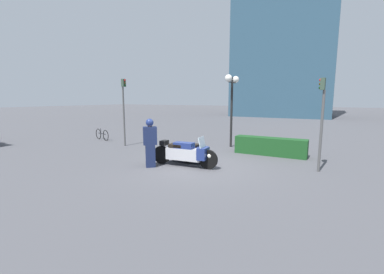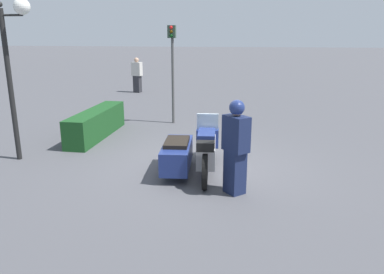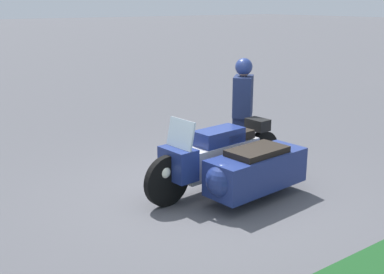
% 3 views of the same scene
% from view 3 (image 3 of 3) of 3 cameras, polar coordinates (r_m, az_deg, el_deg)
% --- Properties ---
extents(ground_plane, '(160.00, 160.00, 0.00)m').
position_cam_3_polar(ground_plane, '(6.99, 1.88, -7.12)').
color(ground_plane, '#4C4C51').
extents(police_motorcycle, '(2.67, 1.25, 1.18)m').
position_cam_3_polar(police_motorcycle, '(6.91, 4.98, -3.19)').
color(police_motorcycle, black).
rests_on(police_motorcycle, ground).
extents(officer_rider, '(0.57, 0.56, 1.82)m').
position_cam_3_polar(officer_rider, '(8.20, 6.02, 3.31)').
color(officer_rider, '#192347').
rests_on(officer_rider, ground).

